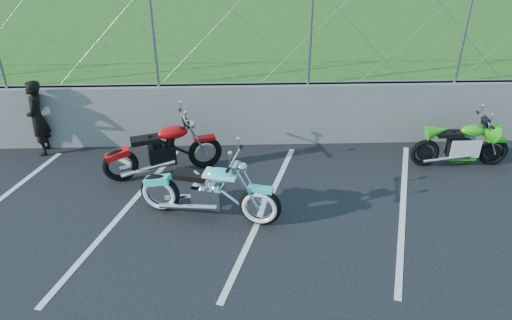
{
  "coord_description": "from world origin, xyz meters",
  "views": [
    {
      "loc": [
        -0.37,
        -5.95,
        4.99
      ],
      "look_at": [
        -0.12,
        1.3,
        0.82
      ],
      "focal_mm": 35.0,
      "sensor_mm": 36.0,
      "label": 1
    }
  ],
  "objects_px": {
    "person_standing": "(37,118)",
    "naked_orange": "(165,152)",
    "cruiser_turquoise": "(210,193)",
    "sportbike_green": "(462,146)"
  },
  "relations": [
    {
      "from": "cruiser_turquoise",
      "to": "naked_orange",
      "type": "relative_size",
      "value": 1.08
    },
    {
      "from": "cruiser_turquoise",
      "to": "person_standing",
      "type": "xyz_separation_m",
      "value": [
        -3.53,
        2.36,
        0.29
      ]
    },
    {
      "from": "cruiser_turquoise",
      "to": "person_standing",
      "type": "height_order",
      "value": "person_standing"
    },
    {
      "from": "naked_orange",
      "to": "sportbike_green",
      "type": "height_order",
      "value": "naked_orange"
    },
    {
      "from": "cruiser_turquoise",
      "to": "naked_orange",
      "type": "bearing_deg",
      "value": 138.0
    },
    {
      "from": "person_standing",
      "to": "naked_orange",
      "type": "bearing_deg",
      "value": 61.51
    },
    {
      "from": "sportbike_green",
      "to": "person_standing",
      "type": "bearing_deg",
      "value": 174.8
    },
    {
      "from": "naked_orange",
      "to": "sportbike_green",
      "type": "xyz_separation_m",
      "value": [
        5.7,
        0.13,
        -0.05
      ]
    },
    {
      "from": "cruiser_turquoise",
      "to": "person_standing",
      "type": "relative_size",
      "value": 1.52
    },
    {
      "from": "cruiser_turquoise",
      "to": "person_standing",
      "type": "bearing_deg",
      "value": 161.53
    }
  ]
}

